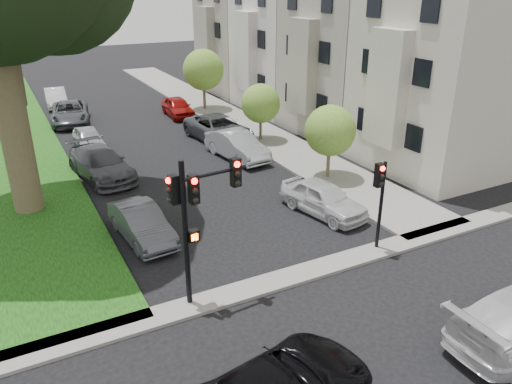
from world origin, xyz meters
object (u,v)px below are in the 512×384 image
car_parked_5 (142,224)px  car_parked_7 (89,139)px  traffic_signal_main (196,206)px  car_parked_1 (237,145)px  small_tree_a (330,131)px  car_parked_0 (323,198)px  car_parked_8 (70,113)px  car_parked_9 (56,98)px  traffic_signal_secondary (380,190)px  car_parked_2 (219,129)px  car_parked_3 (178,107)px  small_tree_c (203,70)px  car_parked_6 (101,164)px  small_tree_b (261,103)px

car_parked_5 → car_parked_7: bearing=82.8°
traffic_signal_main → car_parked_1: 13.80m
small_tree_a → car_parked_5: small_tree_a is taller
traffic_signal_main → car_parked_0: (7.05, 3.48, -2.57)m
car_parked_8 → car_parked_7: bearing=-80.6°
car_parked_1 → car_parked_9: 19.30m
traffic_signal_secondary → car_parked_1: traffic_signal_secondary is taller
car_parked_2 → car_parked_7: car_parked_2 is taller
car_parked_3 → car_parked_5: bearing=-111.3°
small_tree_c → car_parked_9: 12.14m
car_parked_6 → small_tree_a: bearing=-37.4°
car_parked_1 → small_tree_c: bearing=69.0°
traffic_signal_main → car_parked_1: traffic_signal_main is taller
car_parked_2 → car_parked_3: bearing=86.2°
car_parked_8 → small_tree_b: bearing=-36.4°
car_parked_0 → car_parked_3: (0.10, 18.66, -0.02)m
car_parked_8 → car_parked_9: 5.68m
small_tree_c → traffic_signal_main: 24.95m
car_parked_3 → car_parked_9: bearing=137.8°
small_tree_a → small_tree_c: bearing=90.0°
car_parked_5 → car_parked_6: car_parked_6 is taller
car_parked_3 → car_parked_9: 10.53m
car_parked_1 → car_parked_5: car_parked_1 is taller
car_parked_9 → traffic_signal_main: bearing=-86.0°
car_parked_1 → car_parked_9: bearing=104.5°
small_tree_b → traffic_signal_main: traffic_signal_main is taller
car_parked_5 → small_tree_a: bearing=5.3°
car_parked_2 → car_parked_6: 8.38m
small_tree_c → car_parked_7: (-9.74, -5.73, -2.41)m
small_tree_b → traffic_signal_secondary: size_ratio=1.03×
car_parked_2 → car_parked_6: (-7.83, -2.99, -0.02)m
traffic_signal_main → car_parked_9: 29.66m
car_parked_5 → car_parked_8: size_ratio=0.77×
small_tree_c → car_parked_0: 19.84m
small_tree_a → traffic_signal_secondary: 7.32m
car_parked_5 → car_parked_7: size_ratio=1.08×
car_parked_2 → car_parked_6: car_parked_2 is taller
car_parked_5 → car_parked_9: (0.14, 24.72, 0.03)m
small_tree_b → small_tree_c: (0.00, 9.08, 0.68)m
car_parked_0 → car_parked_6: (-7.50, 8.71, 0.04)m
car_parked_6 → car_parked_8: car_parked_6 is taller
traffic_signal_secondary → small_tree_a: bearing=68.4°
car_parked_0 → car_parked_1: car_parked_1 is taller
car_parked_9 → traffic_signal_secondary: bearing=-72.9°
traffic_signal_secondary → car_parked_0: traffic_signal_secondary is taller
small_tree_b → car_parked_9: size_ratio=0.84×
small_tree_b → car_parked_9: bearing=122.5°
car_parked_2 → car_parked_6: size_ratio=1.08×
traffic_signal_main → car_parked_5: size_ratio=1.17×
car_parked_2 → small_tree_c: bearing=68.4°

